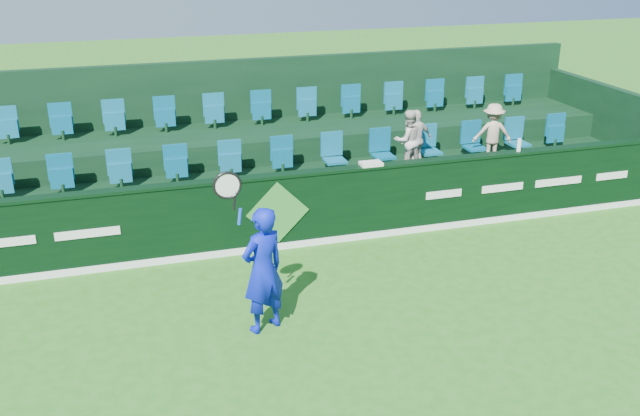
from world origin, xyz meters
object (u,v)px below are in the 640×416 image
object	(u,v)px
tennis_player	(263,269)
spectator_right	(493,133)
spectator_middle	(416,140)
towel	(371,164)
spectator_left	(408,140)
drinks_bottle	(519,145)

from	to	relation	value
tennis_player	spectator_right	distance (m)	6.65
spectator_middle	towel	bearing A→B (deg)	28.00
spectator_left	towel	world-z (taller)	spectator_left
drinks_bottle	spectator_right	bearing A→B (deg)	85.61
tennis_player	spectator_middle	xyz separation A→B (m)	(3.85, 3.69, 0.47)
spectator_middle	towel	size ratio (longest dim) A/B	3.08
tennis_player	towel	size ratio (longest dim) A/B	6.31
spectator_left	towel	xyz separation A→B (m)	(-1.17, -1.12, -0.02)
towel	tennis_player	bearing A→B (deg)	-134.24
spectator_middle	towel	world-z (taller)	spectator_middle
spectator_right	spectator_left	bearing A→B (deg)	17.74
drinks_bottle	towel	bearing A→B (deg)	180.00
spectator_left	spectator_middle	bearing A→B (deg)	174.84
towel	drinks_bottle	distance (m)	2.92
tennis_player	spectator_right	xyz separation A→B (m)	(5.51, 3.69, 0.47)
towel	spectator_left	bearing A→B (deg)	43.70
spectator_left	spectator_middle	size ratio (longest dim) A/B	1.01
spectator_middle	spectator_right	world-z (taller)	spectator_right
tennis_player	spectator_right	world-z (taller)	tennis_player
drinks_bottle	spectator_middle	bearing A→B (deg)	144.44
spectator_middle	drinks_bottle	xyz separation A→B (m)	(1.57, -1.12, 0.08)
spectator_right	towel	size ratio (longest dim) A/B	3.10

